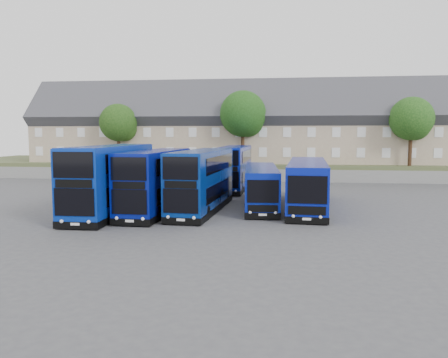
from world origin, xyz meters
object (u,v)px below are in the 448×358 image
at_px(dd_front_left, 111,180).
at_px(tree_mid, 244,116).
at_px(tree_far, 444,119).
at_px(tree_east, 412,120).
at_px(tree_west, 120,124).
at_px(dd_front_mid, 156,182).
at_px(coach_east_a, 261,187).

relative_size(dd_front_left, tree_mid, 1.35).
bearing_deg(tree_far, tree_east, -130.60).
bearing_deg(tree_west, tree_east, 0.00).
distance_m(tree_mid, tree_far, 26.80).
distance_m(dd_front_left, dd_front_mid, 3.25).
relative_size(tree_east, tree_far, 0.94).
height_order(tree_east, tree_far, tree_far).
relative_size(coach_east_a, tree_mid, 1.28).
bearing_deg(tree_far, tree_west, -170.54).
bearing_deg(dd_front_left, tree_mid, 71.40).
distance_m(dd_front_left, tree_far, 46.06).
height_order(tree_mid, tree_east, tree_mid).
relative_size(tree_mid, tree_far, 1.06).
height_order(dd_front_mid, coach_east_a, dd_front_mid).
xyz_separation_m(dd_front_mid, tree_west, (-11.30, 22.95, 4.83)).
bearing_deg(coach_east_a, tree_far, 45.75).
xyz_separation_m(dd_front_left, tree_west, (-8.17, 23.80, 4.64)).
bearing_deg(tree_east, tree_west, -180.00).
xyz_separation_m(dd_front_mid, tree_mid, (4.70, 23.45, 5.84)).
bearing_deg(tree_mid, tree_west, -178.21).
distance_m(tree_east, tree_far, 9.23).
bearing_deg(tree_mid, tree_far, 14.04).
distance_m(dd_front_mid, tree_east, 34.11).
xyz_separation_m(coach_east_a, tree_mid, (-2.96, 20.20, 6.51)).
bearing_deg(tree_west, dd_front_mid, -63.78).
distance_m(dd_front_mid, tree_west, 26.03).
height_order(dd_front_left, coach_east_a, dd_front_left).
distance_m(dd_front_left, coach_east_a, 11.58).
height_order(dd_front_left, tree_far, tree_far).
height_order(dd_front_left, tree_east, tree_east).
xyz_separation_m(coach_east_a, tree_east, (17.04, 19.70, 5.83)).
distance_m(tree_west, tree_east, 36.00).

